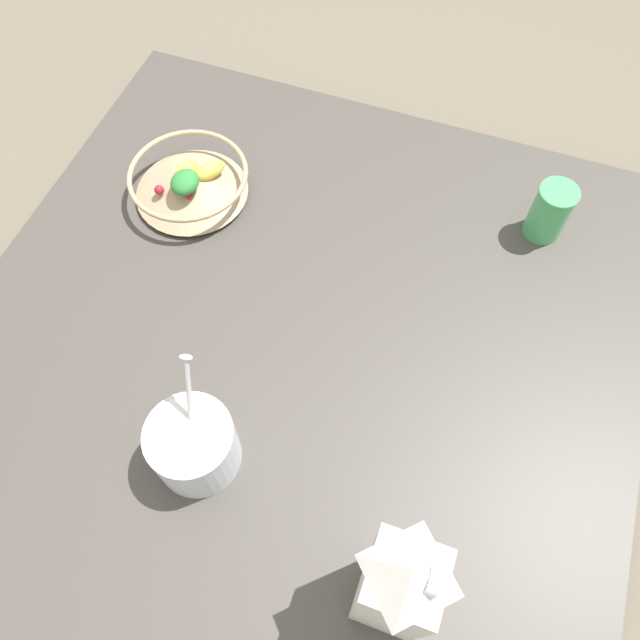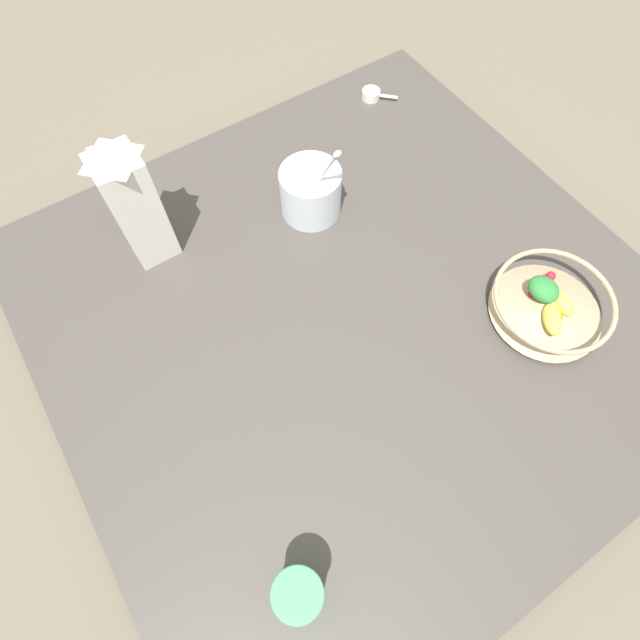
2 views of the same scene
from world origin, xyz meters
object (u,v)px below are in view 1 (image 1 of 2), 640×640
Objects in this scene: fruit_bowl at (190,181)px; yogurt_tub at (193,444)px; milk_carton at (398,586)px; drinking_cup at (550,211)px.

fruit_bowl is 1.06× the size of yogurt_tub.
milk_carton reaches higher than yogurt_tub.
drinking_cup is (0.15, -0.67, 0.02)m from fruit_bowl.
milk_carton is at bearing -134.88° from fruit_bowl.
milk_carton is at bearing -105.92° from yogurt_tub.
fruit_bowl is 0.77× the size of milk_carton.
drinking_cup is at bearing -7.05° from milk_carton.
yogurt_tub reaches higher than fruit_bowl.
yogurt_tub is 0.76m from drinking_cup.
fruit_bowl is 0.68m from drinking_cup.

